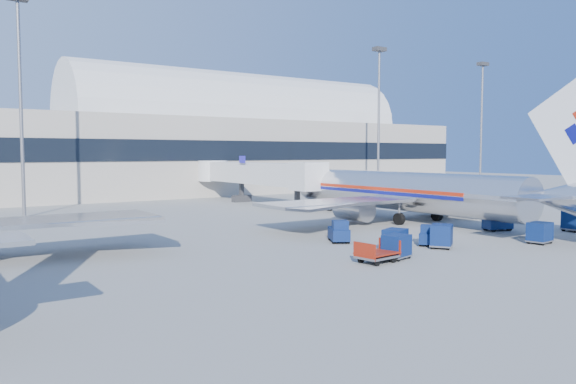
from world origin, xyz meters
TOP-DOWN VIEW (x-y plane):
  - ground at (0.00, 0.00)m, footprint 260.00×260.00m
  - terminal at (-13.60, 55.96)m, footprint 170.00×28.15m
  - airliner_main at (10.00, 4.51)m, footprint 32.00×37.26m
  - jetbridge_near at (7.60, 30.81)m, footprint 4.40×27.50m
  - mast_west at (-20.00, 30.00)m, footprint 2.00×1.20m
  - mast_east at (30.00, 30.00)m, footprint 2.00×1.20m
  - mast_far_east at (55.00, 30.00)m, footprint 2.00×1.20m
  - barrier_near at (18.00, 2.00)m, footprint 3.00×0.55m
  - barrier_mid at (21.30, 2.00)m, footprint 3.00×0.55m
  - barrier_far at (24.60, 2.00)m, footprint 3.00×0.55m
  - tug_lead at (0.79, -5.84)m, footprint 2.58×2.32m
  - tug_right at (11.44, -3.98)m, footprint 2.61×1.77m
  - tug_left at (-3.63, -1.09)m, footprint 2.38×2.87m
  - cart_train_a at (0.61, -7.17)m, footprint 2.34×2.22m
  - cart_train_b at (-3.19, -6.44)m, footprint 2.15×1.93m
  - cart_train_c at (-4.94, -8.28)m, footprint 2.01×1.71m
  - cart_solo_near at (8.05, -9.97)m, footprint 1.94×1.58m
  - cart_solo_far at (16.60, -8.01)m, footprint 2.09×1.66m
  - cart_open_red at (-6.75, -8.48)m, footprint 2.64×2.00m

SIDE VIEW (x-z plane):
  - ground at x=0.00m, z-range 0.00..0.00m
  - barrier_near at x=18.00m, z-range 0.00..0.90m
  - barrier_mid at x=21.30m, z-range 0.00..0.90m
  - barrier_far at x=24.60m, z-range 0.00..0.90m
  - cart_open_red at x=-6.75m, z-range 0.14..0.80m
  - tug_lead at x=0.79m, z-range -0.07..1.46m
  - tug_right at x=11.44m, z-range -0.07..1.49m
  - tug_left at x=-3.63m, z-range -0.07..1.60m
  - cart_train_c at x=-4.94m, z-range 0.05..1.59m
  - cart_train_b at x=-3.19m, z-range 0.05..1.60m
  - cart_solo_near at x=8.05m, z-range 0.05..1.63m
  - cart_train_a at x=0.61m, z-range 0.06..1.70m
  - cart_solo_far at x=16.60m, z-range 0.06..1.81m
  - airliner_main at x=10.00m, z-range -3.11..8.96m
  - jetbridge_near at x=7.60m, z-range 0.80..7.05m
  - terminal at x=-13.60m, z-range -2.98..18.02m
  - mast_west at x=-20.00m, z-range 3.49..26.09m
  - mast_east at x=30.00m, z-range 3.49..26.09m
  - mast_far_east at x=55.00m, z-range 3.49..26.09m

